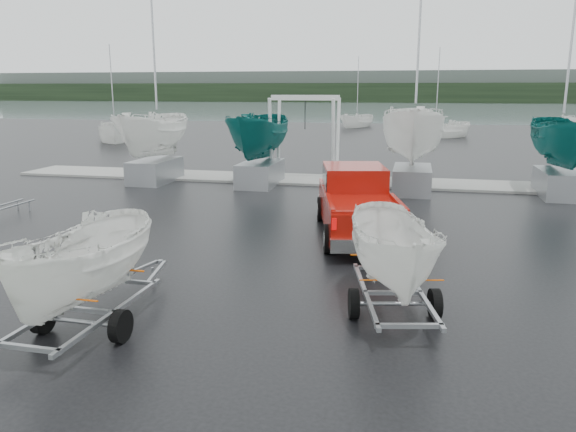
# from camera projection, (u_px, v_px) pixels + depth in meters

# --- Properties ---
(ground_plane) EXTENTS (120.00, 120.00, 0.00)m
(ground_plane) POSITION_uv_depth(u_px,v_px,m) (216.00, 256.00, 15.22)
(ground_plane) COLOR black
(ground_plane) RESTS_ON ground
(lake) EXTENTS (300.00, 300.00, 0.00)m
(lake) POSITION_uv_depth(u_px,v_px,m) (390.00, 111.00, 110.31)
(lake) COLOR gray
(lake) RESTS_ON ground
(dock) EXTENTS (30.00, 3.00, 0.12)m
(dock) POSITION_uv_depth(u_px,v_px,m) (307.00, 180.00, 27.57)
(dock) COLOR #969691
(dock) RESTS_ON ground
(treeline) EXTENTS (300.00, 8.00, 6.00)m
(treeline) POSITION_uv_depth(u_px,v_px,m) (401.00, 93.00, 176.19)
(treeline) COLOR black
(treeline) RESTS_ON ground
(far_hill) EXTENTS (300.00, 6.00, 10.00)m
(far_hill) POSITION_uv_depth(u_px,v_px,m) (402.00, 86.00, 183.35)
(far_hill) COLOR #4C5651
(far_hill) RESTS_ON ground
(pickup_truck) EXTENTS (3.32, 6.37, 2.02)m
(pickup_truck) POSITION_uv_depth(u_px,v_px,m) (356.00, 200.00, 17.46)
(pickup_truck) COLOR maroon
(pickup_truck) RESTS_ON ground
(trailer_hitched) EXTENTS (1.94, 3.77, 4.64)m
(trailer_hitched) POSITION_uv_depth(u_px,v_px,m) (397.00, 191.00, 10.75)
(trailer_hitched) COLOR #94969C
(trailer_hitched) RESTS_ON ground
(trailer_parked) EXTENTS (1.79, 3.62, 4.71)m
(trailer_parked) POSITION_uv_depth(u_px,v_px,m) (77.00, 198.00, 9.87)
(trailer_parked) COLOR #94969C
(trailer_parked) RESTS_ON ground
(boat_hoist) EXTENTS (3.30, 2.18, 4.12)m
(boat_hoist) POSITION_uv_depth(u_px,v_px,m) (305.00, 126.00, 27.01)
(boat_hoist) COLOR silver
(boat_hoist) RESTS_ON ground
(keelboat_0) EXTENTS (2.27, 3.20, 10.44)m
(keelboat_0) POSITION_uv_depth(u_px,v_px,m) (152.00, 107.00, 26.40)
(keelboat_0) COLOR #94969C
(keelboat_0) RESTS_ON ground
(keelboat_1) EXTENTS (2.26, 3.20, 7.10)m
(keelboat_1) POSITION_uv_depth(u_px,v_px,m) (260.00, 108.00, 25.48)
(keelboat_1) COLOR #94969C
(keelboat_1) RESTS_ON ground
(keelboat_2) EXTENTS (2.63, 3.20, 10.80)m
(keelboat_2) POSITION_uv_depth(u_px,v_px,m) (416.00, 94.00, 23.66)
(keelboat_2) COLOR #94969C
(keelboat_2) RESTS_ON ground
(keelboat_3) EXTENTS (2.25, 3.20, 10.42)m
(keelboat_3) POSITION_uv_depth(u_px,v_px,m) (567.00, 110.00, 22.79)
(keelboat_3) COLOR #94969C
(keelboat_3) RESTS_ON ground
(moored_boat_0) EXTENTS (3.68, 3.70, 11.55)m
(moored_boat_0) POSITION_uv_depth(u_px,v_px,m) (116.00, 141.00, 47.91)
(moored_boat_0) COLOR white
(moored_boat_0) RESTS_ON ground
(moored_boat_1) EXTENTS (3.24, 3.28, 11.31)m
(moored_boat_1) POSITION_uv_depth(u_px,v_px,m) (357.00, 127.00, 65.39)
(moored_boat_1) COLOR white
(moored_boat_1) RESTS_ON ground
(moored_boat_2) EXTENTS (3.39, 3.35, 11.41)m
(moored_boat_2) POSITION_uv_depth(u_px,v_px,m) (435.00, 137.00, 51.61)
(moored_boat_2) COLOR white
(moored_boat_2) RESTS_ON ground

